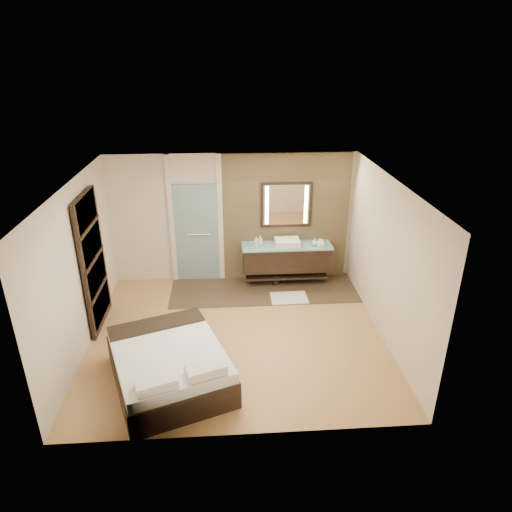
{
  "coord_description": "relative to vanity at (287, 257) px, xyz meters",
  "views": [
    {
      "loc": [
        -0.13,
        -6.66,
        4.51
      ],
      "look_at": [
        0.37,
        0.6,
        1.23
      ],
      "focal_mm": 32.0,
      "sensor_mm": 36.0,
      "label": 1
    }
  ],
  "objects": [
    {
      "name": "soap_bottle_b",
      "position": [
        -0.55,
        0.06,
        0.38
      ],
      "size": [
        0.1,
        0.1,
        0.19
      ],
      "primitive_type": "imported",
      "rotation": [
        0.0,
        0.0,
        0.19
      ],
      "color": "#B2B2B2",
      "rests_on": "vanity"
    },
    {
      "name": "bath_mat",
      "position": [
        -0.03,
        -0.71,
        -0.56
      ],
      "size": [
        0.73,
        0.51,
        0.02
      ],
      "primitive_type": "cube",
      "rotation": [
        0.0,
        0.0,
        0.02
      ],
      "color": "silver",
      "rests_on": "floor"
    },
    {
      "name": "frosted_door",
      "position": [
        -1.85,
        0.28,
        0.56
      ],
      "size": [
        1.1,
        0.12,
        2.7
      ],
      "color": "#B6E7E5",
      "rests_on": "floor"
    },
    {
      "name": "soap_bottle_a",
      "position": [
        -0.64,
        -0.07,
        0.4
      ],
      "size": [
        0.09,
        0.09,
        0.22
      ],
      "primitive_type": "imported",
      "rotation": [
        0.0,
        0.0,
        -0.01
      ],
      "color": "silver",
      "rests_on": "vanity"
    },
    {
      "name": "stone_wall",
      "position": [
        0.0,
        0.29,
        0.77
      ],
      "size": [
        2.6,
        0.08,
        2.7
      ],
      "primitive_type": "cube",
      "color": "tan",
      "rests_on": "floor"
    },
    {
      "name": "tile_strip",
      "position": [
        -0.5,
        -0.32,
        -0.57
      ],
      "size": [
        3.8,
        1.3,
        0.01
      ],
      "primitive_type": "cube",
      "color": "#3C2F20",
      "rests_on": "floor"
    },
    {
      "name": "waste_bin",
      "position": [
        -0.23,
        -0.07,
        -0.47
      ],
      "size": [
        0.19,
        0.19,
        0.22
      ],
      "primitive_type": "cylinder",
      "rotation": [
        0.0,
        0.0,
        0.11
      ],
      "color": "black",
      "rests_on": "floor"
    },
    {
      "name": "cup",
      "position": [
        0.7,
        0.03,
        0.33
      ],
      "size": [
        0.14,
        0.14,
        0.09
      ],
      "primitive_type": "imported",
      "rotation": [
        0.0,
        0.0,
        -0.33
      ],
      "color": "white",
      "rests_on": "vanity"
    },
    {
      "name": "mirror_unit",
      "position": [
        0.0,
        0.24,
        1.07
      ],
      "size": [
        1.06,
        0.04,
        0.96
      ],
      "color": "black",
      "rests_on": "stone_wall"
    },
    {
      "name": "bed",
      "position": [
        -2.13,
        -3.08,
        -0.28
      ],
      "size": [
        2.08,
        2.3,
        0.73
      ],
      "rotation": [
        0.0,
        0.0,
        0.35
      ],
      "color": "black",
      "rests_on": "floor"
    },
    {
      "name": "floor",
      "position": [
        -1.1,
        -1.92,
        -0.58
      ],
      "size": [
        5.0,
        5.0,
        0.0
      ],
      "primitive_type": "plane",
      "color": "#A78446",
      "rests_on": "ground"
    },
    {
      "name": "soap_bottle_c",
      "position": [
        0.56,
        -0.06,
        0.36
      ],
      "size": [
        0.15,
        0.15,
        0.15
      ],
      "primitive_type": "imported",
      "rotation": [
        0.0,
        0.0,
        0.29
      ],
      "color": "silver",
      "rests_on": "vanity"
    },
    {
      "name": "tissue_box",
      "position": [
        0.67,
        -0.13,
        0.33
      ],
      "size": [
        0.15,
        0.15,
        0.1
      ],
      "primitive_type": "cube",
      "rotation": [
        0.0,
        0.0,
        0.25
      ],
      "color": "white",
      "rests_on": "vanity"
    },
    {
      "name": "shoji_partition",
      "position": [
        -3.53,
        -1.32,
        0.63
      ],
      "size": [
        0.06,
        1.2,
        2.4
      ],
      "color": "black",
      "rests_on": "floor"
    },
    {
      "name": "vanity",
      "position": [
        0.0,
        0.0,
        0.0
      ],
      "size": [
        1.85,
        0.55,
        0.88
      ],
      "color": "black",
      "rests_on": "stone_wall"
    }
  ]
}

